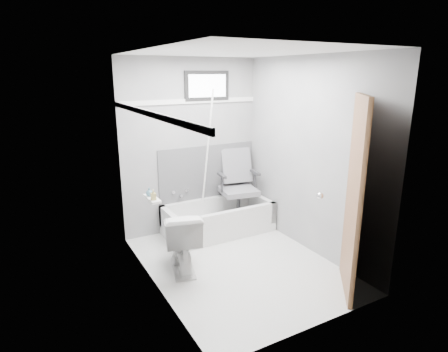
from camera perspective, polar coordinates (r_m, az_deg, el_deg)
floor at (r=4.56m, az=2.18°, el=-13.25°), size 2.60×2.60×0.00m
ceiling at (r=4.01m, az=2.55°, el=18.44°), size 2.60×2.60×0.00m
wall_back at (r=5.25m, az=-5.03°, el=4.52°), size 2.00×0.02×2.40m
wall_front at (r=3.13m, az=14.79°, el=-3.51°), size 2.00×0.02×2.40m
wall_left at (r=3.72m, az=-10.94°, el=-0.27°), size 0.02×2.60×2.40m
wall_right at (r=4.71m, az=12.84°, el=2.92°), size 0.02×2.60×2.40m
bathtub at (r=5.31m, az=-0.86°, el=-6.46°), size 1.50×0.70×0.42m
office_chair at (r=5.38m, az=2.24°, el=-1.50°), size 0.67×0.67×1.01m
toilet at (r=4.33m, az=-6.50°, el=-9.65°), size 0.59×0.81×0.72m
door at (r=3.92m, az=24.88°, el=-3.71°), size 0.78×0.78×2.00m
window at (r=5.25m, az=-2.62°, el=13.58°), size 0.66×0.04×0.40m
backerboard at (r=5.44m, az=-2.48°, el=0.61°), size 1.50×0.02×0.78m
trim_back at (r=5.16m, az=-5.14°, el=11.27°), size 2.00×0.02×0.06m
trim_left at (r=3.61m, az=-11.25°, el=9.28°), size 0.02×2.60×0.06m
pole at (r=5.12m, az=-2.66°, el=2.57°), size 0.02×0.45×1.91m
shelf at (r=4.05m, az=-10.89°, el=-3.39°), size 0.10×0.32×0.02m
soap_bottle_a at (r=3.96m, az=-10.71°, el=-2.85°), size 0.06×0.06×0.12m
soap_bottle_b at (r=4.09m, az=-11.33°, el=-2.38°), size 0.10×0.10×0.09m
faucet at (r=5.31m, az=-6.71°, el=-2.65°), size 0.26×0.10×0.16m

